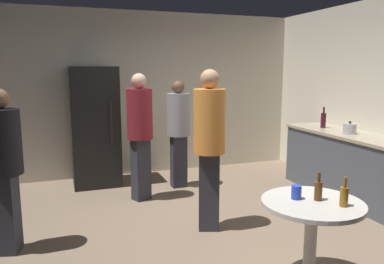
{
  "coord_description": "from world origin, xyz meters",
  "views": [
    {
      "loc": [
        -1.45,
        -3.64,
        1.76
      ],
      "look_at": [
        -0.06,
        0.26,
        1.07
      ],
      "focal_mm": 35.37,
      "sensor_mm": 36.0,
      "label": 1
    }
  ],
  "objects_px": {
    "beer_bottle_amber": "(344,196)",
    "plastic_cup_blue": "(296,192)",
    "person_in_orange_shirt": "(209,138)",
    "person_in_maroon_shirt": "(140,127)",
    "kettle": "(350,129)",
    "person_in_black_shirt": "(4,159)",
    "refrigerator": "(95,127)",
    "wine_bottle_on_counter": "(323,120)",
    "foreground_table": "(312,214)",
    "person_in_gray_shirt": "(178,126)",
    "beer_bottle_brown": "(318,190)"
  },
  "relations": [
    {
      "from": "beer_bottle_amber",
      "to": "plastic_cup_blue",
      "type": "distance_m",
      "value": 0.36
    },
    {
      "from": "person_in_orange_shirt",
      "to": "person_in_maroon_shirt",
      "type": "bearing_deg",
      "value": -137.84
    },
    {
      "from": "kettle",
      "to": "person_in_orange_shirt",
      "type": "xyz_separation_m",
      "value": [
        -2.17,
        -0.32,
        0.06
      ]
    },
    {
      "from": "beer_bottle_amber",
      "to": "person_in_black_shirt",
      "type": "height_order",
      "value": "person_in_black_shirt"
    },
    {
      "from": "refrigerator",
      "to": "person_in_maroon_shirt",
      "type": "xyz_separation_m",
      "value": [
        0.5,
        -0.93,
        0.1
      ]
    },
    {
      "from": "refrigerator",
      "to": "beer_bottle_amber",
      "type": "relative_size",
      "value": 7.83
    },
    {
      "from": "beer_bottle_amber",
      "to": "wine_bottle_on_counter",
      "type": "bearing_deg",
      "value": 54.6
    },
    {
      "from": "foreground_table",
      "to": "person_in_black_shirt",
      "type": "relative_size",
      "value": 0.5
    },
    {
      "from": "person_in_maroon_shirt",
      "to": "person_in_gray_shirt",
      "type": "relative_size",
      "value": 1.07
    },
    {
      "from": "person_in_maroon_shirt",
      "to": "beer_bottle_amber",
      "type": "bearing_deg",
      "value": -2.28
    },
    {
      "from": "kettle",
      "to": "foreground_table",
      "type": "relative_size",
      "value": 0.3
    },
    {
      "from": "refrigerator",
      "to": "plastic_cup_blue",
      "type": "height_order",
      "value": "refrigerator"
    },
    {
      "from": "person_in_orange_shirt",
      "to": "beer_bottle_amber",
      "type": "bearing_deg",
      "value": 37.73
    },
    {
      "from": "plastic_cup_blue",
      "to": "beer_bottle_amber",
      "type": "bearing_deg",
      "value": -47.7
    },
    {
      "from": "wine_bottle_on_counter",
      "to": "person_in_orange_shirt",
      "type": "bearing_deg",
      "value": -157.94
    },
    {
      "from": "person_in_orange_shirt",
      "to": "wine_bottle_on_counter",
      "type": "bearing_deg",
      "value": 131.87
    },
    {
      "from": "beer_bottle_amber",
      "to": "person_in_orange_shirt",
      "type": "height_order",
      "value": "person_in_orange_shirt"
    },
    {
      "from": "beer_bottle_brown",
      "to": "person_in_black_shirt",
      "type": "bearing_deg",
      "value": 148.43
    },
    {
      "from": "person_in_black_shirt",
      "to": "person_in_gray_shirt",
      "type": "bearing_deg",
      "value": 47.55
    },
    {
      "from": "person_in_black_shirt",
      "to": "person_in_orange_shirt",
      "type": "relative_size",
      "value": 0.9
    },
    {
      "from": "beer_bottle_brown",
      "to": "person_in_orange_shirt",
      "type": "height_order",
      "value": "person_in_orange_shirt"
    },
    {
      "from": "refrigerator",
      "to": "kettle",
      "type": "distance_m",
      "value": 3.66
    },
    {
      "from": "wine_bottle_on_counter",
      "to": "beer_bottle_brown",
      "type": "distance_m",
      "value": 2.86
    },
    {
      "from": "wine_bottle_on_counter",
      "to": "foreground_table",
      "type": "relative_size",
      "value": 0.39
    },
    {
      "from": "kettle",
      "to": "wine_bottle_on_counter",
      "type": "bearing_deg",
      "value": 88.34
    },
    {
      "from": "wine_bottle_on_counter",
      "to": "beer_bottle_amber",
      "type": "xyz_separation_m",
      "value": [
        -1.7,
        -2.39,
        -0.2
      ]
    },
    {
      "from": "kettle",
      "to": "plastic_cup_blue",
      "type": "xyz_separation_m",
      "value": [
        -1.92,
        -1.56,
        -0.18
      ]
    },
    {
      "from": "beer_bottle_amber",
      "to": "person_in_black_shirt",
      "type": "distance_m",
      "value": 3.01
    },
    {
      "from": "plastic_cup_blue",
      "to": "person_in_gray_shirt",
      "type": "relative_size",
      "value": 0.07
    },
    {
      "from": "beer_bottle_brown",
      "to": "person_in_black_shirt",
      "type": "xyz_separation_m",
      "value": [
        -2.41,
        1.48,
        0.11
      ]
    },
    {
      "from": "refrigerator",
      "to": "foreground_table",
      "type": "xyz_separation_m",
      "value": [
        1.34,
        -3.48,
        -0.27
      ]
    },
    {
      "from": "kettle",
      "to": "plastic_cup_blue",
      "type": "relative_size",
      "value": 2.22
    },
    {
      "from": "person_in_maroon_shirt",
      "to": "person_in_orange_shirt",
      "type": "xyz_separation_m",
      "value": [
        0.5,
        -1.22,
        0.03
      ]
    },
    {
      "from": "plastic_cup_blue",
      "to": "person_in_black_shirt",
      "type": "bearing_deg",
      "value": 148.36
    },
    {
      "from": "person_in_black_shirt",
      "to": "refrigerator",
      "type": "bearing_deg",
      "value": 77.12
    },
    {
      "from": "refrigerator",
      "to": "person_in_black_shirt",
      "type": "bearing_deg",
      "value": -117.08
    },
    {
      "from": "plastic_cup_blue",
      "to": "person_in_black_shirt",
      "type": "height_order",
      "value": "person_in_black_shirt"
    },
    {
      "from": "person_in_black_shirt",
      "to": "plastic_cup_blue",
      "type": "bearing_deg",
      "value": -17.44
    },
    {
      "from": "person_in_orange_shirt",
      "to": "person_in_gray_shirt",
      "type": "distance_m",
      "value": 1.6
    },
    {
      "from": "refrigerator",
      "to": "beer_bottle_brown",
      "type": "height_order",
      "value": "refrigerator"
    },
    {
      "from": "refrigerator",
      "to": "plastic_cup_blue",
      "type": "distance_m",
      "value": 3.61
    },
    {
      "from": "person_in_maroon_shirt",
      "to": "person_in_black_shirt",
      "type": "bearing_deg",
      "value": -77.3
    },
    {
      "from": "beer_bottle_amber",
      "to": "refrigerator",
      "type": "bearing_deg",
      "value": 112.2
    },
    {
      "from": "wine_bottle_on_counter",
      "to": "person_in_maroon_shirt",
      "type": "relative_size",
      "value": 0.18
    },
    {
      "from": "kettle",
      "to": "wine_bottle_on_counter",
      "type": "distance_m",
      "value": 0.57
    },
    {
      "from": "wine_bottle_on_counter",
      "to": "person_in_orange_shirt",
      "type": "distance_m",
      "value": 2.36
    },
    {
      "from": "beer_bottle_amber",
      "to": "foreground_table",
      "type": "bearing_deg",
      "value": 131.28
    },
    {
      "from": "refrigerator",
      "to": "person_in_gray_shirt",
      "type": "relative_size",
      "value": 1.13
    },
    {
      "from": "foreground_table",
      "to": "plastic_cup_blue",
      "type": "xyz_separation_m",
      "value": [
        -0.09,
        0.09,
        0.16
      ]
    },
    {
      "from": "refrigerator",
      "to": "foreground_table",
      "type": "bearing_deg",
      "value": -68.95
    }
  ]
}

